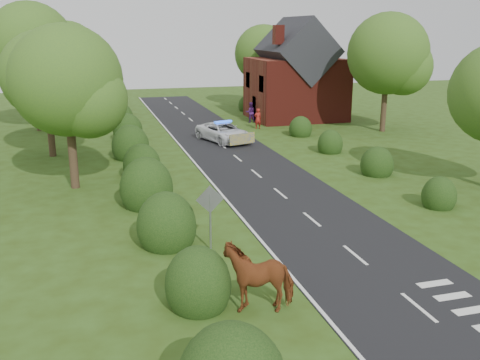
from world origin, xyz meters
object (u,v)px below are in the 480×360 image
object	(u,v)px
cow	(259,279)
police_van	(223,132)
pedestrian_red	(258,119)
road_sign	(210,208)
pedestrian_purple	(250,112)

from	to	relation	value
cow	police_van	xyz separation A→B (m)	(5.01, 24.03, -0.15)
pedestrian_red	police_van	bearing A→B (deg)	42.30
road_sign	pedestrian_purple	distance (m)	28.84
police_van	pedestrian_red	size ratio (longest dim) A/B	3.22
pedestrian_purple	cow	bearing A→B (deg)	80.23
cow	pedestrian_red	xyz separation A→B (m)	(9.08, 28.34, 0.01)
road_sign	pedestrian_red	size ratio (longest dim) A/B	1.48
pedestrian_red	cow	bearing A→B (deg)	67.89
cow	pedestrian_red	world-z (taller)	pedestrian_red
road_sign	police_van	xyz separation A→B (m)	(5.46, 19.53, -0.95)
road_sign	police_van	bearing A→B (deg)	74.39
cow	pedestrian_red	distance (m)	29.76
cow	pedestrian_purple	world-z (taller)	pedestrian_purple
cow	police_van	size ratio (longest dim) A/B	0.43
police_van	pedestrian_red	distance (m)	5.93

